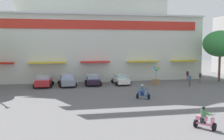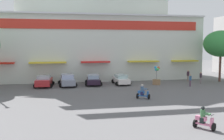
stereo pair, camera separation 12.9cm
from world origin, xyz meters
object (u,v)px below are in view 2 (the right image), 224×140
(plaza_tree_3, at_px, (221,44))
(pedestrian_0, at_px, (190,79))
(parked_car_0, at_px, (44,81))
(scooter_rider_1, at_px, (143,93))
(pedestrian_2, at_px, (201,77))
(parked_car_1, at_px, (67,80))
(parked_car_2, at_px, (93,80))
(scooter_rider_3, at_px, (204,120))
(balloon_vendor_cart, at_px, (157,77))
(parked_car_3, at_px, (121,79))
(pedestrian_1, at_px, (188,75))

(plaza_tree_3, distance_m, pedestrian_0, 8.91)
(parked_car_0, distance_m, pedestrian_0, 19.22)
(plaza_tree_3, distance_m, scooter_rider_1, 18.97)
(plaza_tree_3, height_order, parked_car_0, plaza_tree_3)
(parked_car_0, bearing_deg, pedestrian_2, -3.96)
(parked_car_1, xyz_separation_m, parked_car_2, (3.51, 0.11, -0.07))
(parked_car_0, xyz_separation_m, scooter_rider_3, (11.09, -20.23, -0.15))
(parked_car_2, height_order, pedestrian_2, pedestrian_2)
(plaza_tree_3, height_order, balloon_vendor_cart, plaza_tree_3)
(plaza_tree_3, bearing_deg, scooter_rider_1, -146.76)
(pedestrian_2, bearing_deg, plaza_tree_3, 20.10)
(scooter_rider_1, height_order, pedestrian_0, pedestrian_0)
(plaza_tree_3, height_order, pedestrian_0, plaza_tree_3)
(plaza_tree_3, relative_size, pedestrian_2, 4.56)
(pedestrian_0, relative_size, pedestrian_2, 0.98)
(parked_car_3, height_order, scooter_rider_3, scooter_rider_3)
(plaza_tree_3, height_order, parked_car_3, plaza_tree_3)
(parked_car_3, bearing_deg, scooter_rider_3, -87.92)
(parked_car_0, height_order, parked_car_1, parked_car_1)
(parked_car_2, distance_m, scooter_rider_3, 20.94)
(parked_car_3, bearing_deg, parked_car_0, -179.90)
(pedestrian_0, distance_m, pedestrian_1, 5.19)
(parked_car_0, bearing_deg, balloon_vendor_cart, -5.09)
(scooter_rider_1, bearing_deg, parked_car_0, 135.44)
(plaza_tree_3, distance_m, parked_car_3, 15.97)
(plaza_tree_3, distance_m, balloon_vendor_cart, 11.48)
(parked_car_1, distance_m, pedestrian_1, 18.02)
(pedestrian_1, bearing_deg, parked_car_2, -176.47)
(plaza_tree_3, bearing_deg, parked_car_2, 179.21)
(parked_car_0, bearing_deg, plaza_tree_3, -0.13)
(parked_car_2, bearing_deg, parked_car_1, -178.15)
(parked_car_0, xyz_separation_m, pedestrian_1, (21.00, 1.09, 0.18))
(balloon_vendor_cart, bearing_deg, plaza_tree_3, 6.97)
(parked_car_3, relative_size, balloon_vendor_cart, 1.59)
(parked_car_3, xyz_separation_m, scooter_rider_1, (-0.11, -10.11, -0.08))
(parked_car_3, relative_size, pedestrian_2, 2.47)
(parked_car_2, bearing_deg, pedestrian_2, -6.42)
(plaza_tree_3, xyz_separation_m, balloon_vendor_cart, (-10.48, -1.28, -4.50))
(pedestrian_0, height_order, pedestrian_1, pedestrian_1)
(parked_car_2, height_order, scooter_rider_1, scooter_rider_1)
(scooter_rider_3, distance_m, balloon_vendor_cart, 19.31)
(scooter_rider_1, distance_m, pedestrian_0, 10.78)
(pedestrian_1, bearing_deg, parked_car_3, -174.22)
(parked_car_2, xyz_separation_m, parked_car_3, (3.84, -0.18, -0.01))
(plaza_tree_3, bearing_deg, pedestrian_0, -151.76)
(parked_car_1, xyz_separation_m, pedestrian_1, (17.99, 1.01, 0.17))
(balloon_vendor_cart, bearing_deg, parked_car_0, 174.91)
(parked_car_1, height_order, scooter_rider_3, parked_car_1)
(parked_car_3, height_order, pedestrian_1, pedestrian_1)
(plaza_tree_3, height_order, parked_car_1, plaza_tree_3)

